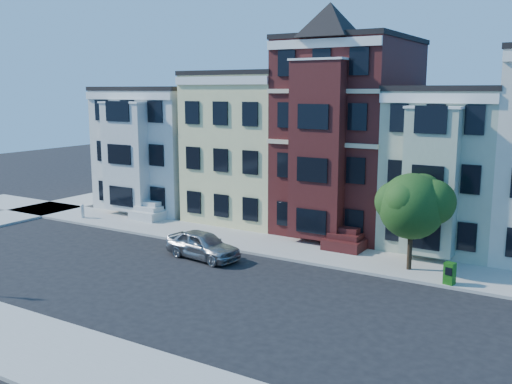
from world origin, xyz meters
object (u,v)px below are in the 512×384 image
Objects in this scene: parked_car at (203,245)px; newspaper_box at (450,273)px; street_tree at (412,211)px; fire_hydrant at (83,212)px.

parked_car is 4.33× the size of newspaper_box.
parked_car is (-10.29, -3.52, -2.40)m from street_tree.
newspaper_box is at bearing -71.86° from parked_car.
newspaper_box is (12.56, 2.28, -0.10)m from parked_car.
street_tree is 5.83× the size of newspaper_box.
street_tree is 11.14m from parked_car.
street_tree is 1.34× the size of parked_car.
newspaper_box is at bearing -28.78° from street_tree.
fire_hydrant is (-25.44, 0.85, -0.13)m from newspaper_box.
street_tree is 3.60m from newspaper_box.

